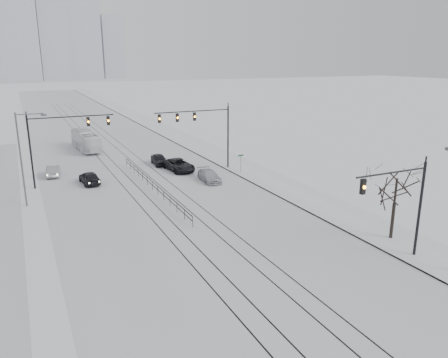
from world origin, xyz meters
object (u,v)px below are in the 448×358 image
(sedan_sb_outer, at_px, (53,171))
(sedan_nb_right, at_px, (209,176))
(sedan_nb_front, at_px, (179,165))
(sedan_sb_inner, at_px, (89,178))
(bare_tree, at_px, (396,185))
(box_truck, at_px, (86,141))
(sedan_nb_far, at_px, (159,160))
(traffic_mast_near, at_px, (404,199))

(sedan_sb_outer, xyz_separation_m, sedan_nb_right, (16.09, -10.14, -0.02))
(sedan_nb_front, bearing_deg, sedan_sb_inner, -178.90)
(bare_tree, xyz_separation_m, sedan_nb_right, (-6.30, 21.44, -3.85))
(sedan_sb_inner, bearing_deg, box_truck, -102.64)
(bare_tree, xyz_separation_m, sedan_nb_front, (-7.83, 27.51, -3.74))
(bare_tree, distance_m, sedan_sb_inner, 32.61)
(sedan_nb_right, distance_m, sedan_nb_far, 10.58)
(sedan_sb_outer, bearing_deg, sedan_sb_inner, 130.60)
(bare_tree, height_order, sedan_nb_far, bare_tree)
(traffic_mast_near, distance_m, bare_tree, 3.85)
(sedan_sb_outer, xyz_separation_m, sedan_nb_far, (13.26, 0.06, 0.05))
(sedan_nb_far, bearing_deg, sedan_nb_right, -71.17)
(sedan_nb_right, height_order, box_truck, box_truck)
(sedan_nb_right, relative_size, box_truck, 0.43)
(traffic_mast_near, xyz_separation_m, sedan_nb_front, (-5.42, 30.51, -3.81))
(bare_tree, distance_m, sedan_nb_front, 28.84)
(sedan_nb_far, bearing_deg, sedan_nb_front, -69.19)
(sedan_sb_outer, relative_size, sedan_nb_far, 0.97)
(sedan_nb_front, bearing_deg, box_truck, 109.96)
(sedan_nb_right, bearing_deg, traffic_mast_near, -77.79)
(bare_tree, height_order, sedan_sb_outer, bare_tree)
(box_truck, bearing_deg, sedan_nb_right, 108.90)
(sedan_sb_inner, xyz_separation_m, sedan_nb_front, (11.15, 1.26, 0.03))
(sedan_sb_inner, bearing_deg, sedan_nb_far, -156.69)
(sedan_nb_front, bearing_deg, traffic_mast_near, -85.25)
(box_truck, bearing_deg, traffic_mast_near, 102.30)
(sedan_sb_outer, distance_m, box_truck, 15.44)
(sedan_sb_outer, height_order, box_truck, box_truck)
(sedan_sb_inner, relative_size, sedan_nb_far, 1.02)
(sedan_sb_inner, bearing_deg, sedan_nb_right, 153.87)
(traffic_mast_near, height_order, sedan_nb_right, traffic_mast_near)
(sedan_sb_inner, height_order, box_truck, box_truck)
(traffic_mast_near, relative_size, sedan_nb_far, 1.67)
(sedan_sb_outer, bearing_deg, bare_tree, 133.31)
(sedan_sb_inner, bearing_deg, traffic_mast_near, 114.17)
(sedan_sb_inner, relative_size, sedan_nb_right, 0.96)
(box_truck, bearing_deg, sedan_nb_front, 111.51)
(sedan_sb_outer, bearing_deg, sedan_nb_far, -171.78)
(bare_tree, relative_size, sedan_sb_outer, 1.51)
(bare_tree, height_order, sedan_nb_front, bare_tree)
(traffic_mast_near, bearing_deg, sedan_nb_far, 100.98)
(sedan_nb_front, distance_m, sedan_nb_right, 6.26)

